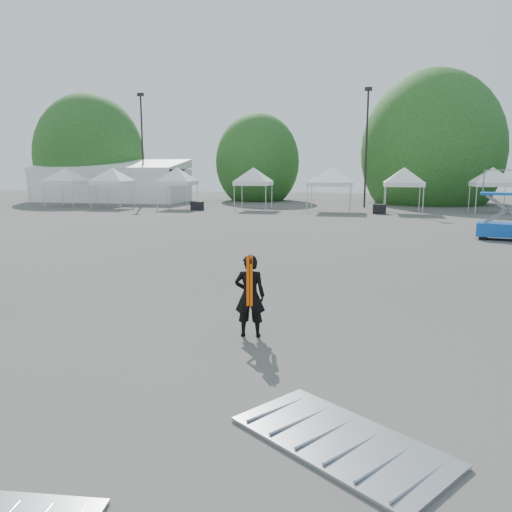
# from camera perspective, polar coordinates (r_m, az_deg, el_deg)

# --- Properties ---
(ground) EXTENTS (120.00, 120.00, 0.00)m
(ground) POSITION_cam_1_polar(r_m,az_deg,el_deg) (12.17, -3.03, -5.02)
(ground) COLOR #474442
(ground) RESTS_ON ground
(marquee) EXTENTS (15.00, 6.25, 4.23)m
(marquee) POSITION_cam_1_polar(r_m,az_deg,el_deg) (52.74, -16.22, 8.15)
(marquee) COLOR white
(marquee) RESTS_ON ground
(light_pole_west) EXTENTS (0.60, 0.25, 10.30)m
(light_pole_west) POSITION_cam_1_polar(r_m,az_deg,el_deg) (50.10, -12.87, 12.58)
(light_pole_west) COLOR black
(light_pole_west) RESTS_ON ground
(light_pole_east) EXTENTS (0.60, 0.25, 9.80)m
(light_pole_east) POSITION_cam_1_polar(r_m,az_deg,el_deg) (43.40, 12.53, 12.72)
(light_pole_east) COLOR black
(light_pole_east) RESTS_ON ground
(tree_far_w) EXTENTS (4.80, 4.80, 7.30)m
(tree_far_w) POSITION_cam_1_polar(r_m,az_deg,el_deg) (57.33, -18.47, 10.70)
(tree_far_w) COLOR #382314
(tree_far_w) RESTS_ON ground
(tree_mid_w) EXTENTS (4.16, 4.16, 6.33)m
(tree_mid_w) POSITION_cam_1_polar(r_m,az_deg,el_deg) (52.54, 0.18, 10.66)
(tree_mid_w) COLOR #382314
(tree_mid_w) RESTS_ON ground
(tree_mid_e) EXTENTS (5.12, 5.12, 7.79)m
(tree_mid_e) POSITION_cam_1_polar(r_m,az_deg,el_deg) (50.70, 19.43, 11.18)
(tree_mid_e) COLOR #382314
(tree_mid_e) RESTS_ON ground
(tent_a) EXTENTS (4.04, 4.04, 3.88)m
(tent_a) POSITION_cam_1_polar(r_m,az_deg,el_deg) (46.86, -20.90, 9.08)
(tent_a) COLOR silver
(tent_a) RESTS_ON ground
(tent_b) EXTENTS (3.94, 3.94, 3.88)m
(tent_b) POSITION_cam_1_polar(r_m,az_deg,el_deg) (43.63, -16.14, 9.32)
(tent_b) COLOR silver
(tent_b) RESTS_ON ground
(tent_c) EXTENTS (3.86, 3.86, 3.88)m
(tent_c) POSITION_cam_1_polar(r_m,az_deg,el_deg) (41.63, -9.01, 9.58)
(tent_c) COLOR silver
(tent_c) RESTS_ON ground
(tent_d) EXTENTS (3.83, 3.83, 3.88)m
(tent_d) POSITION_cam_1_polar(r_m,az_deg,el_deg) (39.91, -0.29, 9.70)
(tent_d) COLOR silver
(tent_d) RESTS_ON ground
(tent_e) EXTENTS (4.65, 4.65, 3.88)m
(tent_e) POSITION_cam_1_polar(r_m,az_deg,el_deg) (38.50, 8.50, 9.59)
(tent_e) COLOR silver
(tent_e) RESTS_ON ground
(tent_f) EXTENTS (3.94, 3.94, 3.88)m
(tent_f) POSITION_cam_1_polar(r_m,az_deg,el_deg) (38.44, 16.59, 9.30)
(tent_f) COLOR silver
(tent_f) RESTS_ON ground
(tent_g) EXTENTS (3.85, 3.85, 3.88)m
(tent_g) POSITION_cam_1_polar(r_m,az_deg,el_deg) (41.02, 25.45, 8.77)
(tent_g) COLOR silver
(tent_g) RESTS_ON ground
(man) EXTENTS (0.62, 0.45, 1.57)m
(man) POSITION_cam_1_polar(r_m,az_deg,el_deg) (9.36, -0.71, -4.55)
(man) COLOR black
(man) RESTS_ON ground
(scissor_lift) EXTENTS (2.64, 1.73, 3.14)m
(scissor_lift) POSITION_cam_1_polar(r_m,az_deg,el_deg) (25.08, 26.84, 5.24)
(scissor_lift) COLOR #0D3FB5
(scissor_lift) RESTS_ON ground
(barrier_mid) EXTENTS (2.74, 2.45, 0.08)m
(barrier_mid) POSITION_cam_1_polar(r_m,az_deg,el_deg) (6.18, 9.75, -20.08)
(barrier_mid) COLOR #9DA0A5
(barrier_mid) RESTS_ON ground
(crate_west) EXTENTS (0.94, 0.77, 0.68)m
(crate_west) POSITION_cam_1_polar(r_m,az_deg,el_deg) (39.72, -6.74, 5.71)
(crate_west) COLOR black
(crate_west) RESTS_ON ground
(crate_mid) EXTENTS (0.96, 0.78, 0.70)m
(crate_mid) POSITION_cam_1_polar(r_m,az_deg,el_deg) (37.23, 13.93, 5.24)
(crate_mid) COLOR black
(crate_mid) RESTS_ON ground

